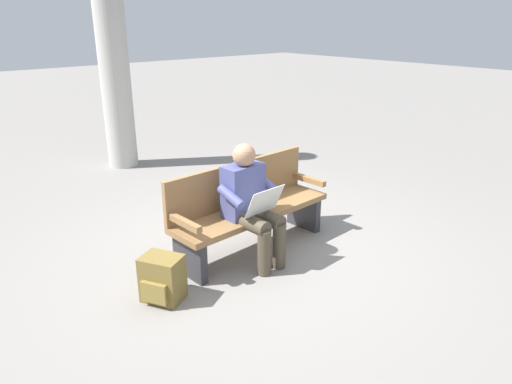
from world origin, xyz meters
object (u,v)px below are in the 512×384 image
(person_seated, at_px, (251,202))
(support_pillar, at_px, (112,42))
(bench_near, at_px, (248,206))
(backpack, at_px, (162,279))

(person_seated, distance_m, support_pillar, 4.06)
(person_seated, height_order, support_pillar, support_pillar)
(bench_near, bearing_deg, person_seated, 53.12)
(bench_near, distance_m, support_pillar, 3.88)
(person_seated, distance_m, backpack, 1.11)
(support_pillar, bearing_deg, person_seated, 82.25)
(support_pillar, bearing_deg, backpack, 68.15)
(person_seated, bearing_deg, bench_near, -126.88)
(bench_near, xyz_separation_m, support_pillar, (-0.35, -3.57, 1.46))
(backpack, relative_size, support_pillar, 0.11)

